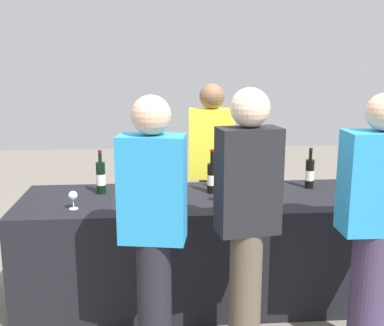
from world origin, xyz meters
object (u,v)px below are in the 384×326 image
(wine_bottle_0, at_px, (101,177))
(wine_bottle_3, at_px, (226,176))
(wine_bottle_1, at_px, (160,178))
(guest_0, at_px, (153,226))
(guest_1, at_px, (247,216))
(server_pouring, at_px, (211,169))
(wine_bottle_2, at_px, (212,178))
(wine_bottle_5, at_px, (310,173))
(wine_glass_3, at_px, (264,190))
(wine_glass_1, at_px, (152,191))
(wine_glass_2, at_px, (220,189))
(wine_glass_0, at_px, (73,196))
(wine_bottle_4, at_px, (241,175))
(guest_2, at_px, (375,220))

(wine_bottle_0, distance_m, wine_bottle_3, 0.92)
(wine_bottle_1, xyz_separation_m, wine_bottle_3, (0.49, 0.02, 0.00))
(guest_0, relative_size, guest_1, 0.98)
(server_pouring, relative_size, guest_0, 0.99)
(wine_bottle_1, distance_m, server_pouring, 0.66)
(wine_bottle_2, bearing_deg, wine_bottle_3, 17.29)
(wine_bottle_5, bearing_deg, wine_glass_3, -138.53)
(wine_glass_1, distance_m, wine_glass_2, 0.46)
(server_pouring, bearing_deg, wine_bottle_1, 53.92)
(wine_glass_0, xyz_separation_m, guest_1, (1.05, -0.55, 0.02))
(wine_bottle_3, relative_size, wine_bottle_4, 1.04)
(wine_bottle_2, relative_size, wine_bottle_3, 1.00)
(guest_1, xyz_separation_m, guest_2, (0.74, -0.01, -0.04))
(wine_bottle_1, bearing_deg, wine_bottle_0, 175.16)
(wine_bottle_3, bearing_deg, wine_bottle_0, 178.98)
(wine_bottle_1, distance_m, guest_2, 1.50)
(wine_bottle_3, bearing_deg, wine_bottle_2, -162.71)
(wine_bottle_5, xyz_separation_m, wine_glass_0, (-1.71, -0.39, -0.03))
(wine_bottle_3, height_order, guest_1, guest_1)
(wine_bottle_2, relative_size, wine_glass_0, 2.65)
(wine_glass_0, distance_m, wine_glass_1, 0.53)
(wine_glass_0, xyz_separation_m, guest_0, (0.52, -0.59, -0.00))
(server_pouring, relative_size, guest_2, 0.99)
(wine_bottle_3, distance_m, wine_glass_0, 1.12)
(wine_bottle_0, relative_size, guest_1, 0.20)
(wine_glass_2, height_order, server_pouring, server_pouring)
(wine_bottle_0, relative_size, wine_glass_2, 2.48)
(wine_glass_3, height_order, server_pouring, server_pouring)
(wine_glass_1, height_order, wine_glass_2, wine_glass_2)
(wine_bottle_1, height_order, wine_glass_0, wine_bottle_1)
(wine_bottle_3, relative_size, guest_0, 0.21)
(wine_bottle_4, height_order, wine_glass_3, wine_bottle_4)
(wine_bottle_2, height_order, wine_bottle_5, wine_bottle_2)
(wine_bottle_4, xyz_separation_m, wine_glass_3, (0.10, -0.37, -0.01))
(wine_glass_2, xyz_separation_m, server_pouring, (0.03, 0.73, -0.03))
(wine_bottle_0, height_order, guest_1, guest_1)
(wine_glass_2, relative_size, guest_1, 0.08)
(wine_bottle_4, distance_m, guest_2, 1.11)
(guest_0, bearing_deg, wine_bottle_0, 122.14)
(wine_glass_2, bearing_deg, guest_1, -83.93)
(wine_bottle_3, height_order, wine_glass_3, wine_bottle_3)
(server_pouring, bearing_deg, guest_0, 76.56)
(server_pouring, bearing_deg, wine_bottle_0, 33.39)
(wine_bottle_3, distance_m, wine_bottle_4, 0.12)
(wine_bottle_4, distance_m, server_pouring, 0.48)
(wine_bottle_2, relative_size, guest_2, 0.21)
(wine_bottle_2, distance_m, wine_glass_1, 0.49)
(wine_bottle_5, distance_m, guest_0, 1.54)
(wine_bottle_5, xyz_separation_m, wine_glass_3, (-0.44, -0.39, -0.01))
(wine_bottle_1, bearing_deg, wine_bottle_3, 2.33)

